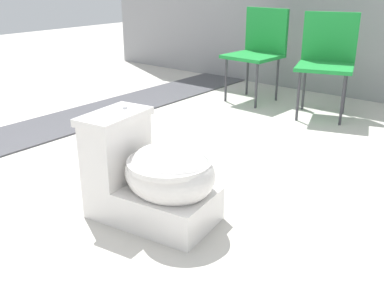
# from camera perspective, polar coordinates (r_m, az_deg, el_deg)

# --- Properties ---
(ground_plane) EXTENTS (14.00, 14.00, 0.00)m
(ground_plane) POSITION_cam_1_polar(r_m,az_deg,el_deg) (2.52, -6.95, -5.84)
(ground_plane) COLOR beige
(gravel_strip) EXTENTS (0.56, 8.00, 0.01)m
(gravel_strip) POSITION_cam_1_polar(r_m,az_deg,el_deg) (3.76, -15.56, 2.73)
(gravel_strip) COLOR #4C4C51
(gravel_strip) RESTS_ON ground
(toilet) EXTENTS (0.68, 0.46, 0.52)m
(toilet) POSITION_cam_1_polar(r_m,az_deg,el_deg) (2.14, -5.00, -4.23)
(toilet) COLOR white
(toilet) RESTS_ON ground
(folding_chair_left) EXTENTS (0.46, 0.46, 0.83)m
(folding_chair_left) POSITION_cam_1_polar(r_m,az_deg,el_deg) (4.27, 8.55, 12.34)
(folding_chair_left) COLOR #1E8C38
(folding_chair_left) RESTS_ON ground
(folding_chair_middle) EXTENTS (0.56, 0.56, 0.83)m
(folding_chair_middle) POSITION_cam_1_polar(r_m,az_deg,el_deg) (3.91, 16.81, 10.93)
(folding_chair_middle) COLOR #1E8C38
(folding_chair_middle) RESTS_ON ground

